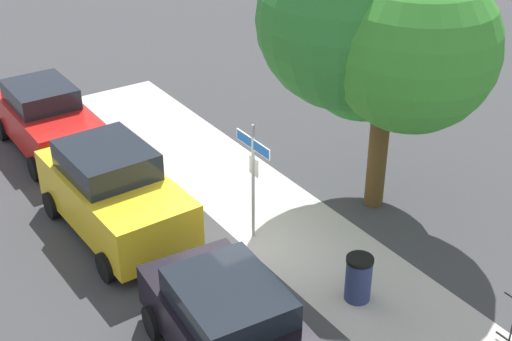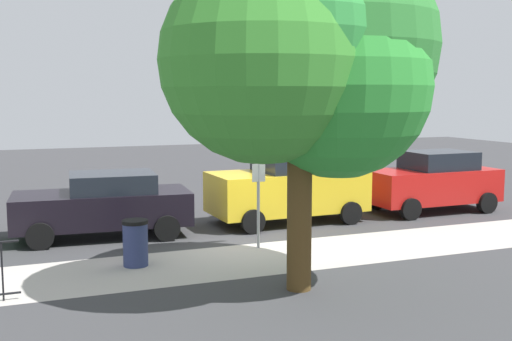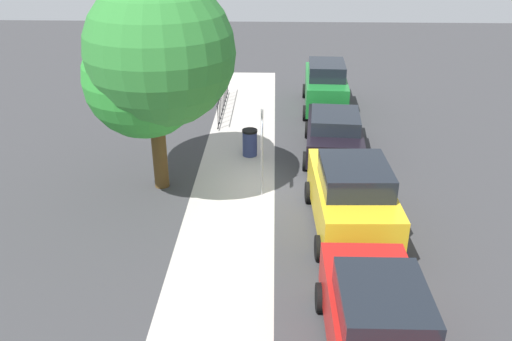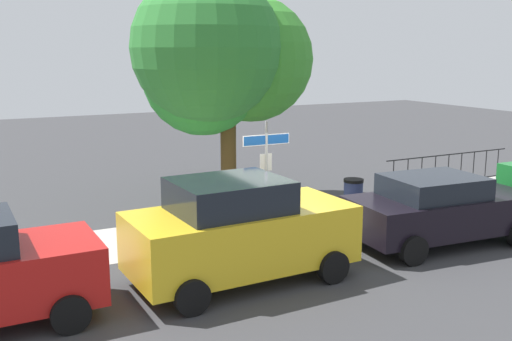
% 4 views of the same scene
% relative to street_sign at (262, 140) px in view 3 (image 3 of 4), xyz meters
% --- Properties ---
extents(ground_plane, '(60.00, 60.00, 0.00)m').
position_rel_street_sign_xyz_m(ground_plane, '(0.24, -0.40, -1.84)').
color(ground_plane, '#38383A').
extents(sidewalk_strip, '(24.00, 2.60, 0.00)m').
position_rel_street_sign_xyz_m(sidewalk_strip, '(2.24, 0.90, -1.84)').
color(sidewalk_strip, '#B3ABA3').
rests_on(sidewalk_strip, ground_plane).
extents(street_sign, '(1.24, 0.07, 2.78)m').
position_rel_street_sign_xyz_m(street_sign, '(0.00, 0.00, 0.00)').
color(street_sign, '#9EA0A5').
rests_on(street_sign, ground_plane).
extents(shade_tree, '(5.42, 4.34, 6.54)m').
position_rel_street_sign_xyz_m(shade_tree, '(0.21, 3.08, 2.41)').
color(shade_tree, '#503A1B').
rests_on(shade_tree, ground_plane).
extents(car_red, '(4.12, 2.04, 1.86)m').
position_rel_street_sign_xyz_m(car_red, '(-6.71, -2.33, -0.90)').
color(car_red, red).
rests_on(car_red, ground_plane).
extents(car_yellow, '(4.40, 2.28, 2.05)m').
position_rel_street_sign_xyz_m(car_yellow, '(-1.91, -2.46, -0.82)').
color(car_yellow, gold).
rests_on(car_yellow, ground_plane).
extents(car_black, '(4.47, 2.38, 1.62)m').
position_rel_street_sign_xyz_m(car_black, '(3.19, -2.51, -1.00)').
color(car_black, black).
rests_on(car_black, ground_plane).
extents(car_green, '(4.73, 2.11, 2.17)m').
position_rel_street_sign_xyz_m(car_green, '(8.22, -2.62, -0.77)').
color(car_green, '#1A722B').
rests_on(car_green, ground_plane).
extents(iron_fence, '(5.22, 0.04, 1.07)m').
position_rel_street_sign_xyz_m(iron_fence, '(7.87, 1.90, -1.27)').
color(iron_fence, black).
rests_on(iron_fence, ground_plane).
extents(trash_bin, '(0.55, 0.55, 0.98)m').
position_rel_street_sign_xyz_m(trash_bin, '(2.98, 0.50, -1.34)').
color(trash_bin, navy).
rests_on(trash_bin, ground_plane).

